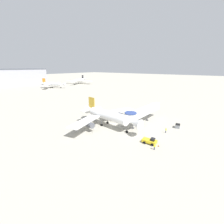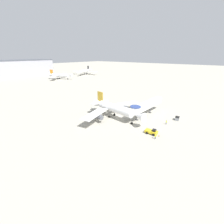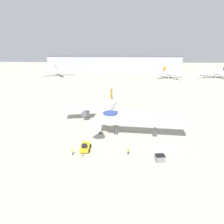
{
  "view_description": "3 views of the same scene",
  "coord_description": "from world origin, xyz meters",
  "px_view_note": "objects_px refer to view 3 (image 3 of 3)",
  "views": [
    {
      "loc": [
        -42.74,
        -32.28,
        21.21
      ],
      "look_at": [
        -1.71,
        -0.54,
        5.44
      ],
      "focal_mm": 24.0,
      "sensor_mm": 36.0,
      "label": 1
    },
    {
      "loc": [
        -48.23,
        -34.97,
        24.89
      ],
      "look_at": [
        -7.67,
        -1.88,
        4.69
      ],
      "focal_mm": 24.0,
      "sensor_mm": 36.0,
      "label": 2
    },
    {
      "loc": [
        4.0,
        -53.17,
        21.89
      ],
      "look_at": [
        -0.42,
        -3.45,
        5.04
      ],
      "focal_mm": 28.0,
      "sensor_mm": 36.0,
      "label": 3
    }
  ],
  "objects_px": {
    "jet_bridge": "(139,120)",
    "traffic_cone_starboard_wing": "(144,124)",
    "traffic_cone_apron_front": "(82,155)",
    "background_jet_teal_tail": "(58,71)",
    "pushback_tug_yellow": "(85,147)",
    "background_jet_black_tail": "(215,73)",
    "main_airplane": "(106,110)",
    "background_jet_orange_tail": "(170,74)",
    "ground_crew_marshaller": "(128,151)",
    "service_container_gray": "(160,158)",
    "ground_crew_wing_walker": "(72,151)"
  },
  "relations": [
    {
      "from": "jet_bridge",
      "to": "ground_crew_marshaller",
      "type": "xyz_separation_m",
      "value": [
        -2.85,
        -10.43,
        -3.59
      ]
    },
    {
      "from": "background_jet_black_tail",
      "to": "background_jet_teal_tail",
      "type": "bearing_deg",
      "value": -113.93
    },
    {
      "from": "pushback_tug_yellow",
      "to": "traffic_cone_starboard_wing",
      "type": "height_order",
      "value": "pushback_tug_yellow"
    },
    {
      "from": "pushback_tug_yellow",
      "to": "traffic_cone_starboard_wing",
      "type": "relative_size",
      "value": 5.47
    },
    {
      "from": "background_jet_orange_tail",
      "to": "traffic_cone_starboard_wing",
      "type": "bearing_deg",
      "value": -133.44
    },
    {
      "from": "service_container_gray",
      "to": "traffic_cone_starboard_wing",
      "type": "distance_m",
      "value": 19.67
    },
    {
      "from": "main_airplane",
      "to": "background_jet_orange_tail",
      "type": "bearing_deg",
      "value": 73.02
    },
    {
      "from": "ground_crew_marshaller",
      "to": "background_jet_orange_tail",
      "type": "xyz_separation_m",
      "value": [
        37.87,
        129.76,
        3.27
      ]
    },
    {
      "from": "service_container_gray",
      "to": "traffic_cone_apron_front",
      "type": "relative_size",
      "value": 3.64
    },
    {
      "from": "jet_bridge",
      "to": "ground_crew_marshaller",
      "type": "distance_m",
      "value": 11.39
    },
    {
      "from": "ground_crew_wing_walker",
      "to": "ground_crew_marshaller",
      "type": "bearing_deg",
      "value": 62.18
    },
    {
      "from": "traffic_cone_starboard_wing",
      "to": "traffic_cone_apron_front",
      "type": "xyz_separation_m",
      "value": [
        -15.33,
        -19.13,
        -0.08
      ]
    },
    {
      "from": "service_container_gray",
      "to": "traffic_cone_apron_front",
      "type": "xyz_separation_m",
      "value": [
        -16.93,
        0.47,
        -0.42
      ]
    },
    {
      "from": "background_jet_orange_tail",
      "to": "service_container_gray",
      "type": "bearing_deg",
      "value": -130.45
    },
    {
      "from": "ground_crew_wing_walker",
      "to": "service_container_gray",
      "type": "bearing_deg",
      "value": 54.5
    },
    {
      "from": "background_jet_orange_tail",
      "to": "background_jet_black_tail",
      "type": "distance_m",
      "value": 42.81
    },
    {
      "from": "background_jet_teal_tail",
      "to": "background_jet_black_tail",
      "type": "bearing_deg",
      "value": -32.2
    },
    {
      "from": "traffic_cone_starboard_wing",
      "to": "ground_crew_marshaller",
      "type": "relative_size",
      "value": 0.44
    },
    {
      "from": "service_container_gray",
      "to": "ground_crew_wing_walker",
      "type": "distance_m",
      "value": 19.36
    },
    {
      "from": "service_container_gray",
      "to": "traffic_cone_apron_front",
      "type": "distance_m",
      "value": 16.94
    },
    {
      "from": "background_jet_black_tail",
      "to": "main_airplane",
      "type": "bearing_deg",
      "value": -59.47
    },
    {
      "from": "ground_crew_marshaller",
      "to": "background_jet_orange_tail",
      "type": "bearing_deg",
      "value": 26.41
    },
    {
      "from": "pushback_tug_yellow",
      "to": "background_jet_teal_tail",
      "type": "bearing_deg",
      "value": 108.87
    },
    {
      "from": "main_airplane",
      "to": "ground_crew_marshaller",
      "type": "xyz_separation_m",
      "value": [
        7.23,
        -19.36,
        -3.07
      ]
    },
    {
      "from": "jet_bridge",
      "to": "background_jet_black_tail",
      "type": "distance_m",
      "value": 148.98
    },
    {
      "from": "jet_bridge",
      "to": "traffic_cone_apron_front",
      "type": "xyz_separation_m",
      "value": [
        -13.03,
        -11.89,
        -4.31
      ]
    },
    {
      "from": "main_airplane",
      "to": "background_jet_orange_tail",
      "type": "height_order",
      "value": "background_jet_orange_tail"
    },
    {
      "from": "jet_bridge",
      "to": "service_container_gray",
      "type": "xyz_separation_m",
      "value": [
        3.9,
        -12.36,
        -3.89
      ]
    },
    {
      "from": "service_container_gray",
      "to": "traffic_cone_starboard_wing",
      "type": "bearing_deg",
      "value": 94.68
    },
    {
      "from": "pushback_tug_yellow",
      "to": "background_jet_black_tail",
      "type": "bearing_deg",
      "value": 51.88
    },
    {
      "from": "pushback_tug_yellow",
      "to": "background_jet_orange_tail",
      "type": "bearing_deg",
      "value": 64.76
    },
    {
      "from": "jet_bridge",
      "to": "traffic_cone_starboard_wing",
      "type": "distance_m",
      "value": 8.69
    },
    {
      "from": "traffic_cone_starboard_wing",
      "to": "ground_crew_marshaller",
      "type": "bearing_deg",
      "value": -106.23
    },
    {
      "from": "main_airplane",
      "to": "traffic_cone_starboard_wing",
      "type": "distance_m",
      "value": 13.03
    },
    {
      "from": "traffic_cone_starboard_wing",
      "to": "background_jet_teal_tail",
      "type": "distance_m",
      "value": 144.07
    },
    {
      "from": "traffic_cone_starboard_wing",
      "to": "traffic_cone_apron_front",
      "type": "height_order",
      "value": "traffic_cone_starboard_wing"
    },
    {
      "from": "pushback_tug_yellow",
      "to": "service_container_gray",
      "type": "bearing_deg",
      "value": -15.06
    },
    {
      "from": "jet_bridge",
      "to": "traffic_cone_apron_front",
      "type": "bearing_deg",
      "value": -135.07
    },
    {
      "from": "ground_crew_wing_walker",
      "to": "background_jet_black_tail",
      "type": "bearing_deg",
      "value": 112.97
    },
    {
      "from": "background_jet_orange_tail",
      "to": "pushback_tug_yellow",
      "type": "bearing_deg",
      "value": -137.64
    },
    {
      "from": "main_airplane",
      "to": "pushback_tug_yellow",
      "type": "height_order",
      "value": "main_airplane"
    },
    {
      "from": "jet_bridge",
      "to": "traffic_cone_starboard_wing",
      "type": "relative_size",
      "value": 29.59
    },
    {
      "from": "main_airplane",
      "to": "background_jet_teal_tail",
      "type": "xyz_separation_m",
      "value": [
        -63.67,
        120.6,
        0.3
      ]
    },
    {
      "from": "jet_bridge",
      "to": "pushback_tug_yellow",
      "type": "height_order",
      "value": "jet_bridge"
    },
    {
      "from": "traffic_cone_apron_front",
      "to": "ground_crew_wing_walker",
      "type": "distance_m",
      "value": 2.53
    },
    {
      "from": "jet_bridge",
      "to": "service_container_gray",
      "type": "bearing_deg",
      "value": -69.94
    },
    {
      "from": "traffic_cone_apron_front",
      "to": "background_jet_teal_tail",
      "type": "xyz_separation_m",
      "value": [
        -60.72,
        141.43,
        4.09
      ]
    },
    {
      "from": "traffic_cone_starboard_wing",
      "to": "traffic_cone_apron_front",
      "type": "relative_size",
      "value": 1.25
    },
    {
      "from": "traffic_cone_apron_front",
      "to": "ground_crew_marshaller",
      "type": "relative_size",
      "value": 0.35
    },
    {
      "from": "jet_bridge",
      "to": "ground_crew_marshaller",
      "type": "height_order",
      "value": "jet_bridge"
    }
  ]
}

